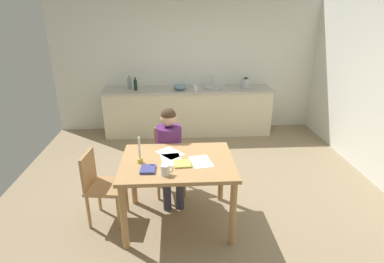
{
  "coord_description": "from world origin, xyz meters",
  "views": [
    {
      "loc": [
        -0.28,
        -3.59,
        2.31
      ],
      "look_at": [
        -0.05,
        0.12,
        0.85
      ],
      "focal_mm": 29.04,
      "sensor_mm": 36.0,
      "label": 1
    }
  ],
  "objects_px": {
    "bottle_vinegar": "(136,85)",
    "chair_at_table": "(169,157)",
    "wine_glass_near_sink": "(191,81)",
    "coffee_mug": "(165,170)",
    "wine_glass_by_kettle": "(186,81)",
    "candlestick": "(140,156)",
    "mixing_bowl": "(180,87)",
    "book_magazine": "(148,169)",
    "person_seated": "(170,149)",
    "dining_table": "(178,170)",
    "bottle_oil": "(130,83)",
    "book_cookery": "(183,164)",
    "chair_side_empty": "(101,184)",
    "sink_unit": "(213,87)",
    "teacup_on_counter": "(195,88)",
    "stovetop_kettle": "(246,83)"
  },
  "relations": [
    {
      "from": "sink_unit",
      "to": "wine_glass_near_sink",
      "type": "distance_m",
      "value": 0.45
    },
    {
      "from": "bottle_oil",
      "to": "bottle_vinegar",
      "type": "bearing_deg",
      "value": -44.01
    },
    {
      "from": "chair_at_table",
      "to": "book_magazine",
      "type": "distance_m",
      "value": 0.98
    },
    {
      "from": "bottle_oil",
      "to": "bottle_vinegar",
      "type": "distance_m",
      "value": 0.17
    },
    {
      "from": "coffee_mug",
      "to": "book_cookery",
      "type": "distance_m",
      "value": 0.28
    },
    {
      "from": "bottle_vinegar",
      "to": "candlestick",
      "type": "bearing_deg",
      "value": -83.06
    },
    {
      "from": "chair_at_table",
      "to": "candlestick",
      "type": "distance_m",
      "value": 0.88
    },
    {
      "from": "book_magazine",
      "to": "wine_glass_near_sink",
      "type": "xyz_separation_m",
      "value": [
        0.62,
        3.17,
        0.21
      ]
    },
    {
      "from": "bottle_vinegar",
      "to": "wine_glass_by_kettle",
      "type": "relative_size",
      "value": 1.57
    },
    {
      "from": "candlestick",
      "to": "bottle_vinegar",
      "type": "relative_size",
      "value": 1.22
    },
    {
      "from": "chair_at_table",
      "to": "person_seated",
      "type": "bearing_deg",
      "value": -84.23
    },
    {
      "from": "chair_side_empty",
      "to": "bottle_vinegar",
      "type": "height_order",
      "value": "bottle_vinegar"
    },
    {
      "from": "person_seated",
      "to": "stovetop_kettle",
      "type": "xyz_separation_m",
      "value": [
        1.45,
        2.26,
        0.32
      ]
    },
    {
      "from": "person_seated",
      "to": "wine_glass_near_sink",
      "type": "xyz_separation_m",
      "value": [
        0.41,
        2.41,
        0.33
      ]
    },
    {
      "from": "chair_at_table",
      "to": "book_magazine",
      "type": "bearing_deg",
      "value": -102.33
    },
    {
      "from": "bottle_vinegar",
      "to": "chair_at_table",
      "type": "bearing_deg",
      "value": -72.92
    },
    {
      "from": "dining_table",
      "to": "sink_unit",
      "type": "relative_size",
      "value": 3.39
    },
    {
      "from": "chair_at_table",
      "to": "wine_glass_near_sink",
      "type": "xyz_separation_m",
      "value": [
        0.42,
        2.26,
        0.52
      ]
    },
    {
      "from": "sink_unit",
      "to": "wine_glass_by_kettle",
      "type": "bearing_deg",
      "value": 164.17
    },
    {
      "from": "wine_glass_near_sink",
      "to": "stovetop_kettle",
      "type": "bearing_deg",
      "value": -8.13
    },
    {
      "from": "chair_side_empty",
      "to": "stovetop_kettle",
      "type": "distance_m",
      "value": 3.57
    },
    {
      "from": "mixing_bowl",
      "to": "stovetop_kettle",
      "type": "bearing_deg",
      "value": 3.12
    },
    {
      "from": "sink_unit",
      "to": "teacup_on_counter",
      "type": "xyz_separation_m",
      "value": [
        -0.35,
        -0.15,
        0.03
      ]
    },
    {
      "from": "coffee_mug",
      "to": "sink_unit",
      "type": "relative_size",
      "value": 0.36
    },
    {
      "from": "candlestick",
      "to": "wine_glass_by_kettle",
      "type": "bearing_deg",
      "value": 78.45
    },
    {
      "from": "chair_at_table",
      "to": "person_seated",
      "type": "relative_size",
      "value": 0.73
    },
    {
      "from": "book_magazine",
      "to": "person_seated",
      "type": "bearing_deg",
      "value": 76.09
    },
    {
      "from": "sink_unit",
      "to": "bottle_oil",
      "type": "bearing_deg",
      "value": 177.82
    },
    {
      "from": "coffee_mug",
      "to": "wine_glass_by_kettle",
      "type": "height_order",
      "value": "wine_glass_by_kettle"
    },
    {
      "from": "coffee_mug",
      "to": "stovetop_kettle",
      "type": "relative_size",
      "value": 0.58
    },
    {
      "from": "wine_glass_by_kettle",
      "to": "book_magazine",
      "type": "bearing_deg",
      "value": -99.27
    },
    {
      "from": "dining_table",
      "to": "sink_unit",
      "type": "height_order",
      "value": "sink_unit"
    },
    {
      "from": "dining_table",
      "to": "stovetop_kettle",
      "type": "height_order",
      "value": "stovetop_kettle"
    },
    {
      "from": "candlestick",
      "to": "stovetop_kettle",
      "type": "xyz_separation_m",
      "value": [
        1.76,
        2.84,
        0.12
      ]
    },
    {
      "from": "person_seated",
      "to": "wine_glass_by_kettle",
      "type": "xyz_separation_m",
      "value": [
        0.3,
        2.41,
        0.33
      ]
    },
    {
      "from": "person_seated",
      "to": "chair_at_table",
      "type": "bearing_deg",
      "value": 95.77
    },
    {
      "from": "candlestick",
      "to": "mixing_bowl",
      "type": "height_order",
      "value": "candlestick"
    },
    {
      "from": "teacup_on_counter",
      "to": "dining_table",
      "type": "bearing_deg",
      "value": -98.13
    },
    {
      "from": "chair_side_empty",
      "to": "wine_glass_by_kettle",
      "type": "bearing_deg",
      "value": 69.33
    },
    {
      "from": "chair_side_empty",
      "to": "candlestick",
      "type": "bearing_deg",
      "value": -13.53
    },
    {
      "from": "person_seated",
      "to": "stovetop_kettle",
      "type": "height_order",
      "value": "person_seated"
    },
    {
      "from": "bottle_vinegar",
      "to": "mixing_bowl",
      "type": "height_order",
      "value": "bottle_vinegar"
    },
    {
      "from": "coffee_mug",
      "to": "wine_glass_near_sink",
      "type": "height_order",
      "value": "wine_glass_near_sink"
    },
    {
      "from": "dining_table",
      "to": "mixing_bowl",
      "type": "bearing_deg",
      "value": 88.06
    },
    {
      "from": "person_seated",
      "to": "bottle_vinegar",
      "type": "distance_m",
      "value": 2.32
    },
    {
      "from": "coffee_mug",
      "to": "mixing_bowl",
      "type": "distance_m",
      "value": 3.06
    },
    {
      "from": "candlestick",
      "to": "book_cookery",
      "type": "distance_m",
      "value": 0.46
    },
    {
      "from": "dining_table",
      "to": "stovetop_kettle",
      "type": "xyz_separation_m",
      "value": [
        1.37,
        2.82,
        0.32
      ]
    },
    {
      "from": "book_cookery",
      "to": "wine_glass_by_kettle",
      "type": "bearing_deg",
      "value": 83.23
    },
    {
      "from": "bottle_vinegar",
      "to": "chair_side_empty",
      "type": "bearing_deg",
      "value": -92.9
    }
  ]
}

